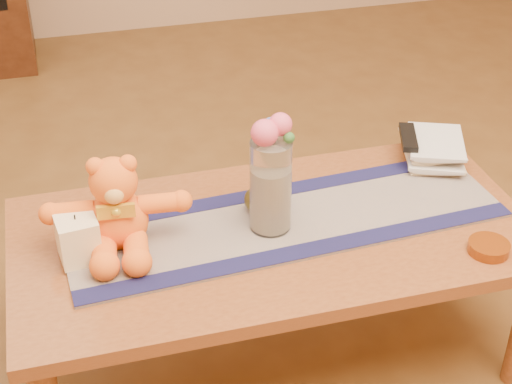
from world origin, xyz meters
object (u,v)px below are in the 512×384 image
object	(u,v)px
teddy_bear	(116,203)
tv_remote	(408,137)
glass_vase	(271,186)
bronze_ball	(258,200)
book_bottom	(406,157)
amber_dish	(489,247)
pillar_candle	(78,239)

from	to	relation	value
teddy_bear	tv_remote	xyz separation A→B (m)	(0.90, 0.19, -0.04)
teddy_bear	glass_vase	distance (m)	0.40
tv_remote	teddy_bear	bearing A→B (deg)	-148.64
teddy_bear	glass_vase	xyz separation A→B (m)	(0.40, -0.04, 0.01)
teddy_bear	tv_remote	bearing A→B (deg)	17.32
bronze_ball	tv_remote	xyz separation A→B (m)	(0.52, 0.15, 0.04)
book_bottom	tv_remote	bearing A→B (deg)	-93.00
bronze_ball	tv_remote	bearing A→B (deg)	16.38
book_bottom	amber_dish	bearing A→B (deg)	-72.58
glass_vase	tv_remote	bearing A→B (deg)	24.83
glass_vase	tv_remote	world-z (taller)	glass_vase
pillar_candle	glass_vase	world-z (taller)	glass_vase
glass_vase	book_bottom	world-z (taller)	glass_vase
glass_vase	bronze_ball	size ratio (longest dim) A/B	3.46
glass_vase	book_bottom	distance (m)	0.58
teddy_bear	glass_vase	bearing A→B (deg)	-0.59
teddy_bear	amber_dish	xyz separation A→B (m)	(0.91, -0.29, -0.12)
bronze_ball	amber_dish	distance (m)	0.62
bronze_ball	teddy_bear	bearing A→B (deg)	-174.06
bronze_ball	pillar_candle	bearing A→B (deg)	-170.36
glass_vase	pillar_candle	bearing A→B (deg)	-179.75
glass_vase	bronze_ball	bearing A→B (deg)	98.66
bronze_ball	book_bottom	xyz separation A→B (m)	(0.52, 0.16, -0.04)
pillar_candle	tv_remote	world-z (taller)	pillar_candle
glass_vase	book_bottom	xyz separation A→B (m)	(0.51, 0.24, -0.13)
pillar_candle	bronze_ball	size ratio (longest dim) A/B	1.58
amber_dish	glass_vase	bearing A→B (deg)	154.33
tv_remote	amber_dish	size ratio (longest dim) A/B	1.49
pillar_candle	book_bottom	distance (m)	1.04
book_bottom	amber_dish	xyz separation A→B (m)	(0.01, -0.49, 0.00)
bronze_ball	glass_vase	bearing A→B (deg)	-81.34
teddy_bear	book_bottom	size ratio (longest dim) A/B	1.61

